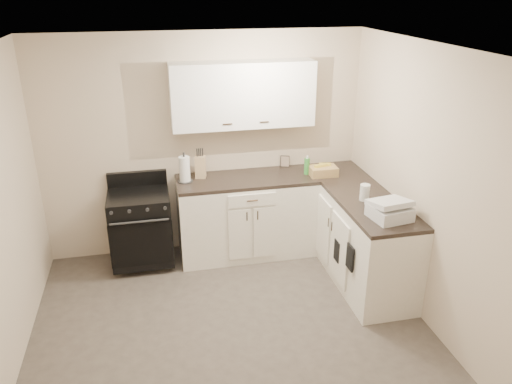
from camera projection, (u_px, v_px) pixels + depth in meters
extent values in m
plane|color=#473F38|center=(234.00, 337.00, 4.50)|extent=(3.60, 3.60, 0.00)
plane|color=white|center=(228.00, 52.00, 3.52)|extent=(3.60, 3.60, 0.00)
plane|color=beige|center=(204.00, 146.00, 5.63)|extent=(3.60, 0.00, 3.60)
plane|color=beige|center=(434.00, 193.00, 4.37)|extent=(0.00, 3.60, 3.60)
plane|color=beige|center=(295.00, 368.00, 2.39)|extent=(3.60, 0.00, 3.60)
cube|color=white|center=(247.00, 217.00, 5.75)|extent=(1.55, 0.60, 0.90)
cube|color=white|center=(356.00, 234.00, 5.38)|extent=(0.60, 1.90, 0.90)
cube|color=black|center=(246.00, 179.00, 5.57)|extent=(1.55, 0.60, 0.04)
cube|color=black|center=(359.00, 194.00, 5.20)|extent=(0.60, 1.90, 0.04)
cube|color=white|center=(243.00, 95.00, 5.35)|extent=(1.55, 0.30, 0.70)
cube|color=black|center=(141.00, 228.00, 5.49)|extent=(0.65, 0.56, 0.79)
cube|color=tan|center=(200.00, 167.00, 5.53)|extent=(0.13, 0.13, 0.25)
cylinder|color=white|center=(185.00, 169.00, 5.41)|extent=(0.12, 0.12, 0.28)
cylinder|color=green|center=(307.00, 166.00, 5.64)|extent=(0.07, 0.07, 0.19)
cube|color=black|center=(285.00, 161.00, 5.87)|extent=(0.11, 0.06, 0.13)
cube|color=tan|center=(323.00, 171.00, 5.62)|extent=(0.31, 0.21, 0.10)
cube|color=silver|center=(390.00, 212.00, 4.59)|extent=(0.38, 0.36, 0.12)
cylinder|color=silver|center=(365.00, 192.00, 4.97)|extent=(0.12, 0.12, 0.16)
cube|color=black|center=(350.00, 257.00, 4.75)|extent=(0.02, 0.15, 0.25)
cube|color=black|center=(337.00, 251.00, 5.08)|extent=(0.02, 0.13, 0.23)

